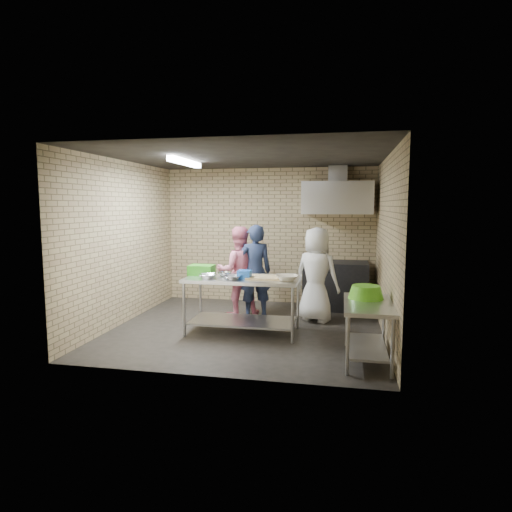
{
  "coord_description": "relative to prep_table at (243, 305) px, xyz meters",
  "views": [
    {
      "loc": [
        1.46,
        -6.61,
        1.97
      ],
      "look_at": [
        0.1,
        0.2,
        1.15
      ],
      "focal_mm": 30.44,
      "sensor_mm": 36.0,
      "label": 1
    }
  ],
  "objects": [
    {
      "name": "ceramic_bowl",
      "position": [
        0.7,
        -0.15,
        0.47
      ],
      "size": [
        0.4,
        0.4,
        0.08
      ],
      "primitive_type": "imported",
      "rotation": [
        0.0,
        0.0,
        0.22
      ],
      "color": "beige",
      "rests_on": "prep_table"
    },
    {
      "name": "fluorescent_fixture",
      "position": [
        -0.97,
        0.21,
        2.21
      ],
      "size": [
        0.1,
        1.25,
        0.08
      ],
      "primitive_type": "cube",
      "color": "white",
      "rests_on": "ceiling"
    },
    {
      "name": "bottle_green",
      "position": [
        1.83,
        2.1,
        1.58
      ],
      "size": [
        0.06,
        0.06,
        0.15
      ],
      "primitive_type": "cylinder",
      "color": "green",
      "rests_on": "wall_shelf"
    },
    {
      "name": "green_crate",
      "position": [
        -0.7,
        0.12,
        0.51
      ],
      "size": [
        0.38,
        0.29,
        0.15
      ],
      "primitive_type": "cube",
      "color": "green",
      "rests_on": "prep_table"
    },
    {
      "name": "left_wall",
      "position": [
        -2.07,
        0.21,
        0.92
      ],
      "size": [
        0.06,
        4.0,
        2.7
      ],
      "primitive_type": "cube",
      "color": "tan",
      "rests_on": "ground"
    },
    {
      "name": "man_navy",
      "position": [
        -0.0,
        0.95,
        0.38
      ],
      "size": [
        0.7,
        0.59,
        1.63
      ],
      "primitive_type": "imported",
      "rotation": [
        0.0,
        0.0,
        3.53
      ],
      "color": "#161D37",
      "rests_on": "floor"
    },
    {
      "name": "wall_shelf",
      "position": [
        1.68,
        2.1,
        1.49
      ],
      "size": [
        0.8,
        0.2,
        0.04
      ],
      "primitive_type": "cube",
      "color": "#3F2B19",
      "rests_on": "back_wall"
    },
    {
      "name": "woman_white",
      "position": [
        1.07,
        0.9,
        0.37
      ],
      "size": [
        0.92,
        0.77,
        1.6
      ],
      "primitive_type": "imported",
      "rotation": [
        0.0,
        0.0,
        2.75
      ],
      "color": "silver",
      "rests_on": "floor"
    },
    {
      "name": "mixing_bowl_a",
      "position": [
        -0.5,
        -0.2,
        0.47
      ],
      "size": [
        0.32,
        0.32,
        0.07
      ],
      "primitive_type": "imported",
      "rotation": [
        0.0,
        0.0,
        0.22
      ],
      "color": "silver",
      "rests_on": "prep_table"
    },
    {
      "name": "green_basin",
      "position": [
        1.81,
        -0.64,
        0.4
      ],
      "size": [
        0.46,
        0.46,
        0.17
      ],
      "primitive_type": null,
      "color": "#59C626",
      "rests_on": "side_counter"
    },
    {
      "name": "range_hood",
      "position": [
        1.38,
        1.91,
        1.67
      ],
      "size": [
        1.3,
        0.6,
        0.6
      ],
      "primitive_type": "cube",
      "color": "silver",
      "rests_on": "back_wall"
    },
    {
      "name": "stove",
      "position": [
        1.38,
        1.86,
        0.02
      ],
      "size": [
        1.2,
        0.7,
        0.9
      ],
      "primitive_type": "cube",
      "color": "black",
      "rests_on": "floor"
    },
    {
      "name": "floor",
      "position": [
        0.03,
        0.21,
        -0.43
      ],
      "size": [
        4.2,
        4.2,
        0.0
      ],
      "primitive_type": "plane",
      "color": "black",
      "rests_on": "ground"
    },
    {
      "name": "mixing_bowl_b",
      "position": [
        -0.3,
        0.05,
        0.46
      ],
      "size": [
        0.25,
        0.25,
        0.06
      ],
      "primitive_type": "imported",
      "rotation": [
        0.0,
        0.0,
        0.22
      ],
      "color": "silver",
      "rests_on": "prep_table"
    },
    {
      "name": "side_counter",
      "position": [
        1.83,
        -0.89,
        -0.06
      ],
      "size": [
        0.6,
        1.2,
        0.75
      ],
      "primitive_type": "cube",
      "color": "silver",
      "rests_on": "floor"
    },
    {
      "name": "mixing_bowl_c",
      "position": [
        -0.1,
        -0.22,
        0.46
      ],
      "size": [
        0.3,
        0.3,
        0.06
      ],
      "primitive_type": "imported",
      "rotation": [
        0.0,
        0.0,
        0.22
      ],
      "color": "#A9ABB0",
      "rests_on": "prep_table"
    },
    {
      "name": "prep_table",
      "position": [
        0.0,
        0.0,
        0.0
      ],
      "size": [
        1.73,
        0.86,
        0.86
      ],
      "primitive_type": "cube",
      "color": "silver",
      "rests_on": "floor"
    },
    {
      "name": "front_wall",
      "position": [
        0.03,
        -1.79,
        0.92
      ],
      "size": [
        4.2,
        0.06,
        2.7
      ],
      "primitive_type": "cube",
      "color": "tan",
      "rests_on": "ground"
    },
    {
      "name": "blue_tub",
      "position": [
        0.05,
        -0.1,
        0.49
      ],
      "size": [
        0.19,
        0.19,
        0.12
      ],
      "primitive_type": "cube",
      "color": "blue",
      "rests_on": "prep_table"
    },
    {
      "name": "ceiling",
      "position": [
        0.03,
        0.21,
        2.27
      ],
      "size": [
        4.2,
        4.2,
        0.0
      ],
      "primitive_type": "plane",
      "rotation": [
        3.14,
        0.0,
        0.0
      ],
      "color": "black",
      "rests_on": "ground"
    },
    {
      "name": "back_wall",
      "position": [
        0.03,
        2.21,
        0.92
      ],
      "size": [
        4.2,
        0.06,
        2.7
      ],
      "primitive_type": "cube",
      "color": "tan",
      "rests_on": "ground"
    },
    {
      "name": "cutting_board",
      "position": [
        0.35,
        -0.02,
        0.45
      ],
      "size": [
        0.53,
        0.4,
        0.03
      ],
      "primitive_type": "cube",
      "color": "#D8B77D",
      "rests_on": "prep_table"
    },
    {
      "name": "hood_duct",
      "position": [
        1.38,
        2.06,
        2.12
      ],
      "size": [
        0.35,
        0.3,
        0.3
      ],
      "primitive_type": "cube",
      "color": "#A5A8AD",
      "rests_on": "back_wall"
    },
    {
      "name": "right_wall",
      "position": [
        2.13,
        0.21,
        0.92
      ],
      "size": [
        0.06,
        4.0,
        2.7
      ],
      "primitive_type": "cube",
      "color": "tan",
      "rests_on": "ground"
    },
    {
      "name": "bottle_red",
      "position": [
        1.43,
        2.1,
        1.6
      ],
      "size": [
        0.07,
        0.07,
        0.18
      ],
      "primitive_type": "cylinder",
      "color": "#B22619",
      "rests_on": "wall_shelf"
    },
    {
      "name": "woman_pink",
      "position": [
        -0.32,
        1.03,
        0.36
      ],
      "size": [
        0.93,
        0.83,
        1.59
      ],
      "primitive_type": "imported",
      "rotation": [
        0.0,
        0.0,
        3.5
      ],
      "color": "pink",
      "rests_on": "floor"
    }
  ]
}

